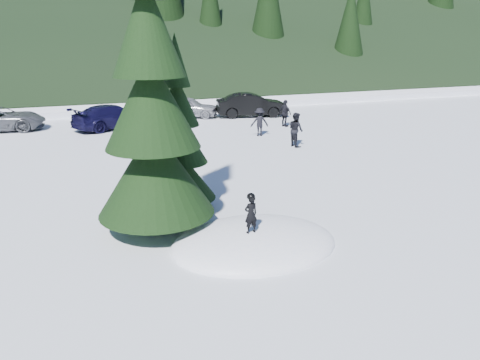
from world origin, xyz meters
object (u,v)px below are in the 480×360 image
object	(u,v)px
adult_2	(259,122)
car_4	(187,107)
spruce_short	(179,145)
car_5	(252,105)
spruce_tall	(152,114)
car_3	(113,117)
adult_1	(285,113)
child_skier	(251,214)
adult_0	(296,130)

from	to	relation	value
adult_2	car_4	bearing A→B (deg)	-62.59
spruce_short	car_5	xyz separation A→B (m)	(8.50, 15.30, -1.33)
spruce_tall	car_3	xyz separation A→B (m)	(0.40, 15.75, -2.63)
spruce_tall	adult_1	bearing A→B (deg)	51.66
child_skier	adult_2	world-z (taller)	adult_2
spruce_tall	car_4	bearing A→B (deg)	73.26
car_4	adult_2	bearing A→B (deg)	-138.52
spruce_tall	adult_1	world-z (taller)	spruce_tall
adult_0	car_3	distance (m)	11.15
spruce_tall	child_skier	bearing A→B (deg)	-45.59
adult_2	child_skier	bearing A→B (deg)	76.45
child_skier	adult_2	size ratio (longest dim) A/B	0.66
spruce_short	car_3	xyz separation A→B (m)	(-0.60, 14.35, -1.41)
child_skier	adult_1	size ratio (longest dim) A/B	0.62
child_skier	adult_1	distance (m)	16.80
spruce_short	adult_1	xyz separation A→B (m)	(9.05, 11.30, -1.31)
car_4	car_5	size ratio (longest dim) A/B	0.86
child_skier	spruce_short	bearing A→B (deg)	-81.82
car_4	spruce_tall	bearing A→B (deg)	-172.68
spruce_tall	adult_2	size ratio (longest dim) A/B	5.72
car_3	car_4	distance (m)	5.44
spruce_tall	adult_2	xyz separation A→B (m)	(7.61, 10.83, -2.57)
adult_1	car_3	distance (m)	10.12
spruce_tall	car_3	world-z (taller)	spruce_tall
child_skier	car_5	distance (m)	20.19
adult_2	car_5	distance (m)	6.17
adult_1	spruce_tall	bearing A→B (deg)	122.67
car_4	child_skier	bearing A→B (deg)	-165.56
car_4	adult_0	bearing A→B (deg)	-139.55
spruce_short	child_skier	xyz separation A→B (m)	(1.00, -3.45, -1.13)
spruce_short	adult_0	bearing A→B (deg)	41.66
adult_1	child_skier	bearing A→B (deg)	132.40
adult_2	car_5	bearing A→B (deg)	-97.82
adult_2	car_3	world-z (taller)	adult_2
adult_1	car_5	distance (m)	4.03
spruce_short	car_5	bearing A→B (deg)	60.94
adult_0	adult_1	world-z (taller)	adult_0
adult_0	spruce_tall	bearing A→B (deg)	127.90
car_5	car_3	bearing A→B (deg)	107.83
adult_0	car_4	size ratio (longest dim) A/B	0.41
adult_0	car_5	distance (m)	8.85
spruce_tall	child_skier	distance (m)	3.70
spruce_tall	adult_1	distance (m)	16.39
child_skier	adult_2	bearing A→B (deg)	-121.61
child_skier	spruce_tall	bearing A→B (deg)	-53.65
spruce_tall	spruce_short	bearing A→B (deg)	54.46
spruce_tall	car_5	distance (m)	19.38
spruce_short	adult_0	xyz separation A→B (m)	(7.33, 6.52, -1.27)
adult_0	adult_2	distance (m)	2.99
child_skier	car_5	size ratio (longest dim) A/B	0.21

